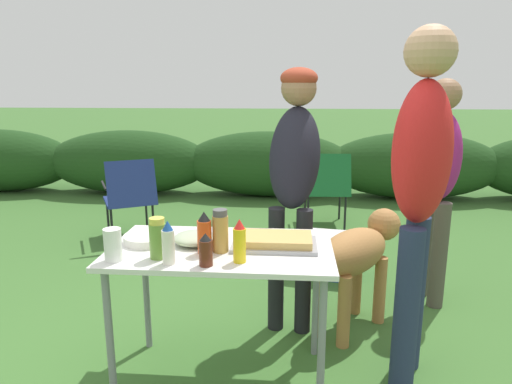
{
  "coord_description": "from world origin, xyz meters",
  "views": [
    {
      "loc": [
        0.34,
        -2.12,
        1.52
      ],
      "look_at": [
        0.13,
        0.57,
        0.89
      ],
      "focal_mm": 32.0,
      "sensor_mm": 36.0,
      "label": 1
    }
  ],
  "objects_px": {
    "plate_stack": "(148,238)",
    "bbq_sauce_bottle": "(206,250)",
    "standing_person_in_dark_puffer": "(295,164)",
    "mixing_bowl": "(195,238)",
    "standing_person_in_red_jacket": "(438,172)",
    "spice_jar": "(220,231)",
    "camp_chair_near_hedge": "(130,195)",
    "paper_cup_stack": "(113,245)",
    "mustard_bottle": "(240,242)",
    "dog": "(358,254)",
    "folding_table": "(222,261)",
    "hot_sauce_bottle": "(204,233)",
    "camp_chair_green_behind_table": "(326,186)",
    "relish_jar": "(158,239)",
    "mayo_bottle": "(168,243)",
    "standing_person_with_beanie": "(420,178)",
    "food_tray": "(274,241)",
    "cooler_box": "(326,254)"
  },
  "relations": [
    {
      "from": "mixing_bowl",
      "to": "standing_person_in_red_jacket",
      "type": "height_order",
      "value": "standing_person_in_red_jacket"
    },
    {
      "from": "plate_stack",
      "to": "cooler_box",
      "type": "relative_size",
      "value": 0.47
    },
    {
      "from": "mixing_bowl",
      "to": "standing_person_with_beanie",
      "type": "height_order",
      "value": "standing_person_with_beanie"
    },
    {
      "from": "spice_jar",
      "to": "standing_person_in_dark_puffer",
      "type": "height_order",
      "value": "standing_person_in_dark_puffer"
    },
    {
      "from": "dog",
      "to": "standing_person_with_beanie",
      "type": "bearing_deg",
      "value": -29.1
    },
    {
      "from": "standing_person_in_dark_puffer",
      "to": "paper_cup_stack",
      "type": "bearing_deg",
      "value": -124.3
    },
    {
      "from": "hot_sauce_bottle",
      "to": "standing_person_with_beanie",
      "type": "xyz_separation_m",
      "value": [
        1.03,
        0.19,
        0.25
      ]
    },
    {
      "from": "mixing_bowl",
      "to": "mayo_bottle",
      "type": "xyz_separation_m",
      "value": [
        -0.06,
        -0.27,
        0.07
      ]
    },
    {
      "from": "plate_stack",
      "to": "paper_cup_stack",
      "type": "distance_m",
      "value": 0.28
    },
    {
      "from": "standing_person_in_red_jacket",
      "to": "camp_chair_green_behind_table",
      "type": "bearing_deg",
      "value": -177.38
    },
    {
      "from": "relish_jar",
      "to": "camp_chair_green_behind_table",
      "type": "xyz_separation_m",
      "value": [
        0.99,
        2.92,
        -0.37
      ]
    },
    {
      "from": "spice_jar",
      "to": "camp_chair_near_hedge",
      "type": "height_order",
      "value": "spice_jar"
    },
    {
      "from": "folding_table",
      "to": "camp_chair_green_behind_table",
      "type": "height_order",
      "value": "camp_chair_green_behind_table"
    },
    {
      "from": "camp_chair_green_behind_table",
      "to": "paper_cup_stack",
      "type": "bearing_deg",
      "value": -114.61
    },
    {
      "from": "relish_jar",
      "to": "mayo_bottle",
      "type": "height_order",
      "value": "mayo_bottle"
    },
    {
      "from": "standing_person_in_dark_puffer",
      "to": "plate_stack",
      "type": "bearing_deg",
      "value": -131.41
    },
    {
      "from": "paper_cup_stack",
      "to": "mustard_bottle",
      "type": "bearing_deg",
      "value": 3.18
    },
    {
      "from": "mustard_bottle",
      "to": "bbq_sauce_bottle",
      "type": "relative_size",
      "value": 1.34
    },
    {
      "from": "paper_cup_stack",
      "to": "hot_sauce_bottle",
      "type": "distance_m",
      "value": 0.42
    },
    {
      "from": "bbq_sauce_bottle",
      "to": "standing_person_in_red_jacket",
      "type": "height_order",
      "value": "standing_person_in_red_jacket"
    },
    {
      "from": "food_tray",
      "to": "bbq_sauce_bottle",
      "type": "xyz_separation_m",
      "value": [
        -0.29,
        -0.27,
        0.05
      ]
    },
    {
      "from": "standing_person_in_dark_puffer",
      "to": "standing_person_in_red_jacket",
      "type": "distance_m",
      "value": 1.05
    },
    {
      "from": "plate_stack",
      "to": "bbq_sauce_bottle",
      "type": "bearing_deg",
      "value": -38.8
    },
    {
      "from": "standing_person_with_beanie",
      "to": "standing_person_in_red_jacket",
      "type": "xyz_separation_m",
      "value": [
        0.38,
        0.93,
        -0.14
      ]
    },
    {
      "from": "folding_table",
      "to": "food_tray",
      "type": "bearing_deg",
      "value": 5.72
    },
    {
      "from": "bbq_sauce_bottle",
      "to": "mixing_bowl",
      "type": "bearing_deg",
      "value": 111.61
    },
    {
      "from": "relish_jar",
      "to": "bbq_sauce_bottle",
      "type": "distance_m",
      "value": 0.25
    },
    {
      "from": "food_tray",
      "to": "camp_chair_green_behind_table",
      "type": "bearing_deg",
      "value": 80.49
    },
    {
      "from": "hot_sauce_bottle",
      "to": "mustard_bottle",
      "type": "relative_size",
      "value": 1.02
    },
    {
      "from": "hot_sauce_bottle",
      "to": "camp_chair_green_behind_table",
      "type": "bearing_deg",
      "value": 74.57
    },
    {
      "from": "mayo_bottle",
      "to": "camp_chair_near_hedge",
      "type": "height_order",
      "value": "mayo_bottle"
    },
    {
      "from": "standing_person_with_beanie",
      "to": "cooler_box",
      "type": "relative_size",
      "value": 3.43
    },
    {
      "from": "standing_person_in_dark_puffer",
      "to": "dog",
      "type": "height_order",
      "value": "standing_person_in_dark_puffer"
    },
    {
      "from": "camp_chair_near_hedge",
      "to": "mustard_bottle",
      "type": "bearing_deg",
      "value": -87.35
    },
    {
      "from": "food_tray",
      "to": "mustard_bottle",
      "type": "relative_size",
      "value": 2.07
    },
    {
      "from": "paper_cup_stack",
      "to": "camp_chair_near_hedge",
      "type": "height_order",
      "value": "paper_cup_stack"
    },
    {
      "from": "hot_sauce_bottle",
      "to": "bbq_sauce_bottle",
      "type": "bearing_deg",
      "value": -77.25
    },
    {
      "from": "standing_person_with_beanie",
      "to": "dog",
      "type": "relative_size",
      "value": 2.21
    },
    {
      "from": "standing_person_in_red_jacket",
      "to": "camp_chair_green_behind_table",
      "type": "height_order",
      "value": "standing_person_in_red_jacket"
    },
    {
      "from": "spice_jar",
      "to": "camp_chair_green_behind_table",
      "type": "xyz_separation_m",
      "value": [
        0.71,
        2.81,
        -0.37
      ]
    },
    {
      "from": "bbq_sauce_bottle",
      "to": "dog",
      "type": "bearing_deg",
      "value": 47.52
    },
    {
      "from": "folding_table",
      "to": "bbq_sauce_bottle",
      "type": "bearing_deg",
      "value": -97.05
    },
    {
      "from": "paper_cup_stack",
      "to": "camp_chair_green_behind_table",
      "type": "bearing_deg",
      "value": 68.35
    },
    {
      "from": "food_tray",
      "to": "mayo_bottle",
      "type": "height_order",
      "value": "mayo_bottle"
    },
    {
      "from": "food_tray",
      "to": "camp_chair_near_hedge",
      "type": "height_order",
      "value": "camp_chair_near_hedge"
    },
    {
      "from": "mixing_bowl",
      "to": "camp_chair_near_hedge",
      "type": "xyz_separation_m",
      "value": [
        -1.12,
        2.12,
        -0.3
      ]
    },
    {
      "from": "folding_table",
      "to": "standing_person_in_dark_puffer",
      "type": "relative_size",
      "value": 0.67
    },
    {
      "from": "mayo_bottle",
      "to": "dog",
      "type": "relative_size",
      "value": 0.25
    },
    {
      "from": "folding_table",
      "to": "bbq_sauce_bottle",
      "type": "height_order",
      "value": "bbq_sauce_bottle"
    },
    {
      "from": "dog",
      "to": "camp_chair_near_hedge",
      "type": "bearing_deg",
      "value": -177.05
    }
  ]
}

